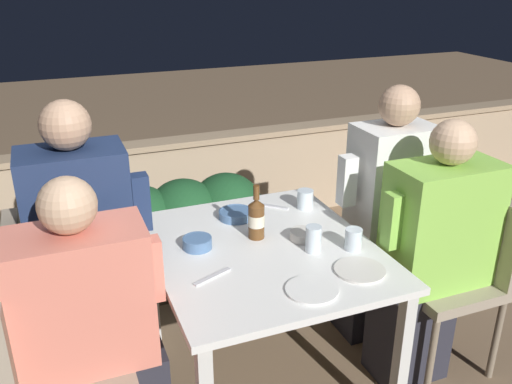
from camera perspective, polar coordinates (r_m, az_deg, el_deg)
ground_plane at (r=2.69m, az=0.65°, el=-19.05°), size 16.00×16.00×0.00m
parapet_wall at (r=3.88m, az=-8.72°, el=0.66°), size 9.00×0.18×0.68m
dining_table at (r=2.32m, az=0.71°, el=-7.60°), size 0.90×1.04×0.70m
planter_hedge at (r=3.20m, az=-7.48°, el=-3.79°), size 0.95×0.47×0.67m
chair_left_near at (r=2.10m, az=-21.72°, el=-15.81°), size 0.43×0.42×0.86m
person_coral_top at (r=2.07m, az=-16.39°, el=-13.90°), size 0.52×0.26×1.18m
chair_left_far at (r=2.41m, az=-21.03°, el=-10.32°), size 0.43×0.42×0.86m
person_navy_jumper at (r=2.34m, az=-16.87°, el=-6.72°), size 0.49×0.26×1.34m
chair_right_near at (r=2.67m, az=20.93°, el=-6.95°), size 0.43×0.42×0.86m
person_green_blouse at (r=2.52m, az=17.85°, el=-6.43°), size 0.52×0.26×1.23m
chair_right_far at (r=2.91m, az=16.10°, el=-3.80°), size 0.43×0.42×0.86m
person_white_polo at (r=2.75m, az=13.17°, el=-2.29°), size 0.47×0.26×1.30m
beer_bottle at (r=2.32m, az=0.03°, el=-2.75°), size 0.07×0.07×0.24m
plate_0 at (r=2.15m, az=10.86°, el=-8.07°), size 0.20×0.20×0.01m
plate_1 at (r=2.00m, az=5.88°, el=-10.20°), size 0.19×0.19×0.01m
bowl_0 at (r=2.53m, az=-2.13°, el=-2.30°), size 0.16×0.16×0.04m
bowl_1 at (r=2.28m, az=-6.20°, el=-5.27°), size 0.12×0.12×0.05m
bowl_2 at (r=2.34m, az=4.99°, el=-4.45°), size 0.12×0.12×0.04m
glass_cup_0 at (r=2.28m, az=10.21°, el=-4.92°), size 0.07×0.07×0.09m
glass_cup_1 at (r=2.63m, az=5.20°, el=-0.76°), size 0.08×0.08×0.09m
glass_cup_2 at (r=2.24m, az=6.06°, el=-4.93°), size 0.07×0.07×0.11m
fork_0 at (r=2.08m, az=-4.62°, el=-8.88°), size 0.16×0.08×0.01m
fork_1 at (r=2.65m, az=1.63°, el=-1.49°), size 0.14×0.13×0.01m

